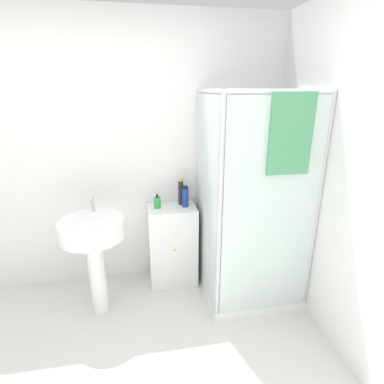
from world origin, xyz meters
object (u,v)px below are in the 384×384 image
object	(u,v)px
sink	(93,241)
soap_dispenser	(157,202)
shampoo_bottle_blue	(185,197)
shampoo_bottle_tall_black	(181,192)

from	to	relation	value
sink	soap_dispenser	xyz separation A→B (m)	(0.55, 0.34, 0.17)
sink	shampoo_bottle_blue	bearing A→B (deg)	21.81
shampoo_bottle_blue	soap_dispenser	bearing A→B (deg)	176.67
sink	soap_dispenser	bearing A→B (deg)	31.76
shampoo_bottle_tall_black	shampoo_bottle_blue	size ratio (longest dim) A/B	1.26
sink	shampoo_bottle_tall_black	size ratio (longest dim) A/B	3.93
shampoo_bottle_tall_black	shampoo_bottle_blue	xyz separation A→B (m)	(0.03, -0.07, -0.03)
soap_dispenser	shampoo_bottle_tall_black	bearing A→B (deg)	13.42
soap_dispenser	shampoo_bottle_blue	distance (m)	0.27
sink	shampoo_bottle_blue	xyz separation A→B (m)	(0.81, 0.32, 0.21)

